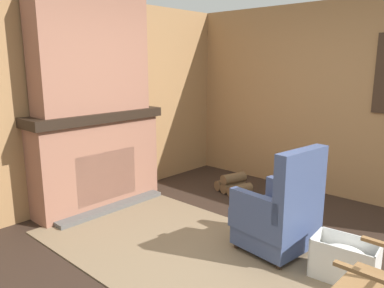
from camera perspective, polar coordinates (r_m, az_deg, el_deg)
The scene contains 11 objects.
ground_plane at distance 3.55m, azimuth 6.91°, elevation -17.72°, with size 14.00×14.00×0.00m, color #2D2119.
wood_panel_wall_left at distance 4.86m, azimuth -16.15°, elevation 5.96°, with size 0.06×5.28×2.55m.
wood_panel_wall_back at distance 5.22m, azimuth 22.89°, elevation 6.01°, with size 5.28×0.09×2.55m.
fireplace_hearth at distance 4.78m, azimuth -14.14°, elevation -2.36°, with size 0.61×1.72×1.19m.
chimney_breast at distance 4.65m, azimuth -15.06°, elevation 12.98°, with size 0.35×1.43×1.34m.
area_rug at distance 3.61m, azimuth 2.01°, elevation -17.02°, with size 3.52×1.75×0.01m.
armchair at distance 3.66m, azimuth 13.22°, elevation -10.52°, with size 0.70×0.71×1.04m.
firewood_stack at distance 5.29m, azimuth 6.32°, elevation -6.18°, with size 0.52×0.46×0.27m.
laundry_basket at distance 3.48m, azimuth 22.22°, elevation -16.04°, with size 0.53×0.36×0.35m.
oil_lamp_vase at distance 4.44m, azimuth -20.83°, elevation 5.22°, with size 0.12×0.12×0.27m.
storage_case at distance 4.95m, azimuth -10.71°, elevation 6.13°, with size 0.17×0.21×0.14m.
Camera 1 is at (1.75, -2.53, 1.78)m, focal length 35.00 mm.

